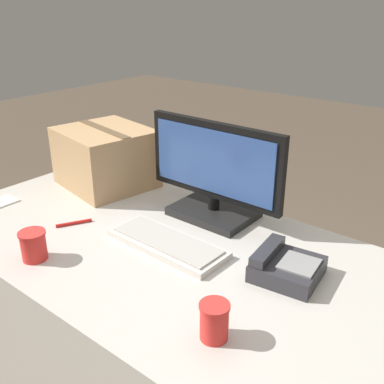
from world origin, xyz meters
The scene contains 9 objects.
office_desk centered at (0.00, 0.00, 0.38)m, with size 1.80×0.90×0.76m.
monitor centered at (-0.02, 0.29, 0.92)m, with size 0.57×0.22×0.37m.
keyboard centered at (-0.01, 0.00, 0.77)m, with size 0.43×0.17×0.03m.
desk_phone centered at (0.39, 0.10, 0.79)m, with size 0.21×0.21×0.08m.
paper_cup_left centered at (-0.29, -0.32, 0.81)m, with size 0.09×0.09×0.10m.
paper_cup_right centered at (0.38, -0.25, 0.81)m, with size 0.08×0.08×0.10m.
cardboard_box centered at (-0.58, 0.24, 0.89)m, with size 0.43×0.40×0.26m.
pen_marker centered at (-0.38, -0.10, 0.76)m, with size 0.07×0.12×0.01m.
sticky_note_pad centered at (-0.77, -0.15, 0.76)m, with size 0.10×0.10×0.01m.
Camera 1 is at (0.89, -0.97, 1.53)m, focal length 42.00 mm.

